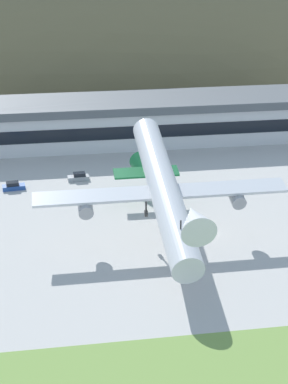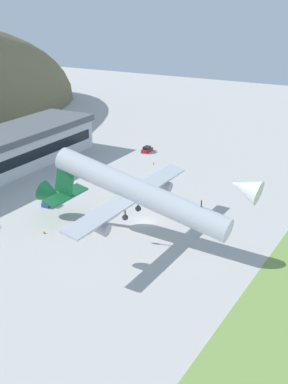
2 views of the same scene
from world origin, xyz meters
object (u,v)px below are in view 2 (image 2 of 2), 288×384
at_px(cargo_airplane, 135,193).
at_px(traffic_cone_1, 153,163).
at_px(traffic_cone_0, 44,232).
at_px(service_car_1, 147,150).
at_px(service_car_0, 50,202).

xyz_separation_m(cargo_airplane, traffic_cone_1, (41.45, 18.27, -8.71)).
height_order(cargo_airplane, traffic_cone_0, cargo_airplane).
bearing_deg(service_car_1, traffic_cone_1, -142.78).
bearing_deg(cargo_airplane, service_car_1, 26.58).
distance_m(service_car_0, traffic_cone_1, 37.69).
bearing_deg(traffic_cone_0, service_car_1, 9.00).
distance_m(cargo_airplane, traffic_cone_1, 46.13).
distance_m(cargo_airplane, service_car_0, 26.11).
relative_size(service_car_0, service_car_1, 0.84).
relative_size(traffic_cone_0, traffic_cone_1, 1.00).
relative_size(cargo_airplane, traffic_cone_0, 81.51).
relative_size(cargo_airplane, service_car_0, 12.24).
bearing_deg(traffic_cone_0, traffic_cone_1, 2.43).
xyz_separation_m(cargo_airplane, service_car_0, (4.26, 24.39, -8.30)).
distance_m(cargo_airplane, traffic_cone_0, 19.97).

